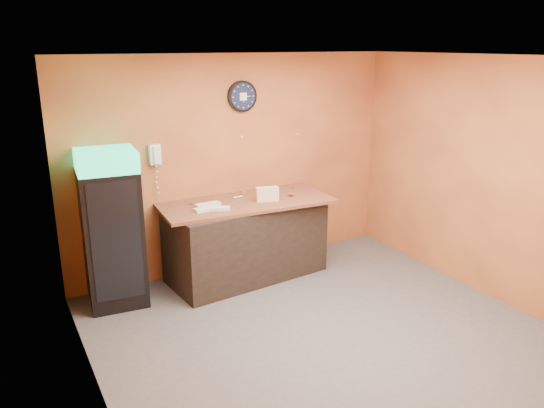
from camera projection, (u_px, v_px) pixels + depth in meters
floor at (317, 328)px, 5.66m from camera, size 4.50×4.50×0.00m
back_wall at (235, 164)px, 6.92m from camera, size 4.50×0.02×2.80m
left_wall at (85, 242)px, 4.21m from camera, size 0.02×4.00×2.80m
right_wall at (478, 176)px, 6.29m from camera, size 0.02×4.00×2.80m
ceiling at (325, 56)px, 4.84m from camera, size 4.50×4.00×0.02m
beverage_cooler at (113, 232)px, 5.96m from camera, size 0.69×0.70×1.81m
prep_counter at (246, 240)px, 6.79m from camera, size 2.04×1.05×0.98m
wall_clock at (242, 96)px, 6.70m from camera, size 0.39×0.06×0.39m
wall_phone at (155, 154)px, 6.31m from camera, size 0.13×0.11×0.24m
butcher_paper at (246, 202)px, 6.64m from camera, size 2.21×1.08×0.04m
sub_roll_stack at (267, 194)px, 6.60m from camera, size 0.30×0.17×0.18m
wrapped_sandwich_left at (206, 209)px, 6.23m from camera, size 0.29×0.14×0.04m
wrapped_sandwich_mid at (219, 208)px, 6.26m from camera, size 0.27×0.19×0.04m
wrapped_sandwich_right at (208, 205)px, 6.38m from camera, size 0.30×0.13×0.04m
kitchen_tool at (245, 194)px, 6.79m from camera, size 0.07×0.07×0.07m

